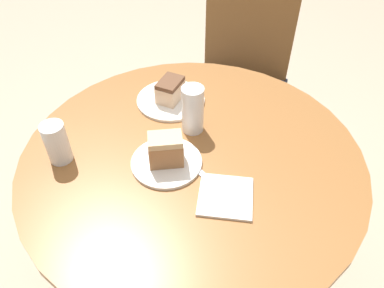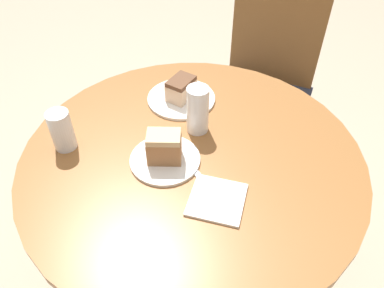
% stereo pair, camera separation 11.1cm
% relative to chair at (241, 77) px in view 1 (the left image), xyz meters
% --- Properties ---
extents(ground_plane, '(8.00, 8.00, 0.00)m').
position_rel_chair_xyz_m(ground_plane, '(-0.11, -0.86, -0.50)').
color(ground_plane, tan).
extents(table, '(1.04, 1.04, 0.77)m').
position_rel_chair_xyz_m(table, '(-0.11, -0.86, 0.08)').
color(table, brown).
rests_on(table, ground_plane).
extents(chair, '(0.51, 0.46, 0.96)m').
position_rel_chair_xyz_m(chair, '(0.00, 0.00, 0.00)').
color(chair, brown).
rests_on(chair, ground_plane).
extents(plate_near, '(0.21, 0.21, 0.01)m').
position_rel_chair_xyz_m(plate_near, '(-0.18, -0.92, 0.28)').
color(plate_near, silver).
rests_on(plate_near, table).
extents(plate_far, '(0.24, 0.24, 0.01)m').
position_rel_chair_xyz_m(plate_far, '(-0.23, -0.61, 0.28)').
color(plate_far, silver).
rests_on(plate_far, table).
extents(cake_slice_near, '(0.11, 0.09, 0.10)m').
position_rel_chair_xyz_m(cake_slice_near, '(-0.18, -0.92, 0.33)').
color(cake_slice_near, '#9E6B42').
rests_on(cake_slice_near, plate_near).
extents(cake_slice_far, '(0.09, 0.11, 0.08)m').
position_rel_chair_xyz_m(cake_slice_far, '(-0.23, -0.61, 0.32)').
color(cake_slice_far, beige).
rests_on(cake_slice_far, plate_far).
extents(glass_lemonade, '(0.07, 0.07, 0.16)m').
position_rel_chair_xyz_m(glass_lemonade, '(-0.13, -0.75, 0.35)').
color(glass_lemonade, beige).
rests_on(glass_lemonade, table).
extents(glass_water, '(0.07, 0.07, 0.13)m').
position_rel_chair_xyz_m(glass_water, '(-0.50, -0.95, 0.33)').
color(glass_water, silver).
rests_on(glass_water, table).
extents(napkin_stack, '(0.15, 0.15, 0.01)m').
position_rel_chair_xyz_m(napkin_stack, '(0.01, -1.01, 0.28)').
color(napkin_stack, silver).
rests_on(napkin_stack, table).
extents(fork, '(0.14, 0.12, 0.00)m').
position_rel_chair_xyz_m(fork, '(-0.06, -0.95, 0.28)').
color(fork, silver).
rests_on(fork, table).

